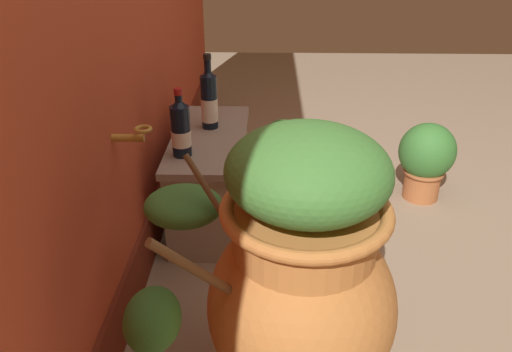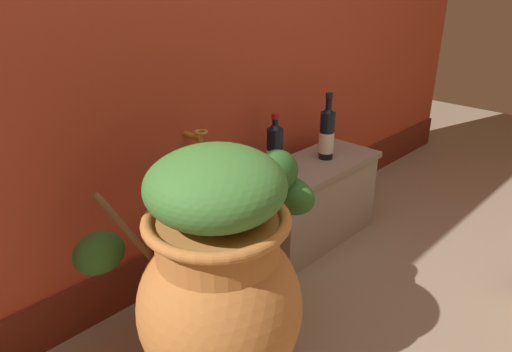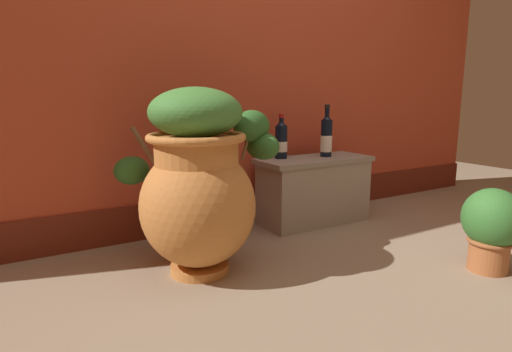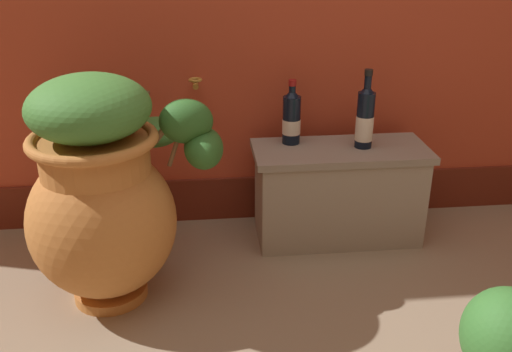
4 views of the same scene
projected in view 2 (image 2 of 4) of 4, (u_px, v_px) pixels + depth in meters
The scene contains 4 objects.
terracotta_urn at pixel (219, 274), 1.47m from camera, with size 0.72×0.72×0.84m.
stone_ledge at pixel (312, 199), 2.38m from camera, with size 0.74×0.32×0.42m.
wine_bottle_left at pixel (327, 133), 2.31m from camera, with size 0.07×0.07×0.33m.
wine_bottle_middle at pixel (275, 147), 2.17m from camera, with size 0.08×0.08×0.28m.
Camera 2 is at (-1.32, -0.39, 1.30)m, focal length 33.15 mm.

